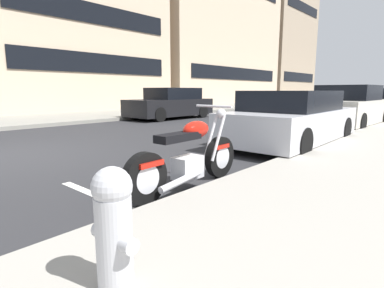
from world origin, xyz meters
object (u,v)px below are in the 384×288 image
parked_motorcycle (189,158)px  car_opposite_curb (171,104)px  fire_hydrant (114,224)px  parked_car_second_in_row (292,119)px  parked_car_near_corner (348,107)px  parked_car_at_intersection (372,103)px

parked_motorcycle → car_opposite_curb: (7.26, 7.74, 0.26)m
fire_hydrant → parked_car_second_in_row: bearing=14.6°
parked_car_second_in_row → parked_motorcycle: bearing=-175.4°
parked_car_near_corner → parked_motorcycle: bearing=-174.4°
parked_car_second_in_row → fire_hydrant: 6.43m
parked_motorcycle → car_opposite_curb: car_opposite_curb is taller
parked_car_second_in_row → parked_car_at_intersection: parked_car_at_intersection is taller
parked_motorcycle → car_opposite_curb: size_ratio=0.50×
parked_motorcycle → parked_car_second_in_row: bearing=3.6°
parked_motorcycle → parked_car_second_in_row: size_ratio=0.48×
parked_car_second_in_row → parked_car_near_corner: bearing=0.3°
parked_motorcycle → parked_car_at_intersection: size_ratio=0.46×
parked_car_near_corner → fire_hydrant: bearing=-168.8°
parked_car_at_intersection → parked_motorcycle: bearing=-175.4°
parked_car_second_in_row → fire_hydrant: (-6.22, -1.62, -0.10)m
parked_car_second_in_row → car_opposite_curb: size_ratio=1.04×
parked_motorcycle → parked_car_near_corner: size_ratio=0.50×
parked_car_near_corner → fire_hydrant: size_ratio=5.74×
parked_car_second_in_row → parked_car_near_corner: (5.08, 0.10, 0.07)m
car_opposite_curb → parked_car_at_intersection: bearing=139.2°
parked_car_second_in_row → car_opposite_curb: (3.05, 7.34, 0.05)m
parked_motorcycle → parked_car_second_in_row: 4.24m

